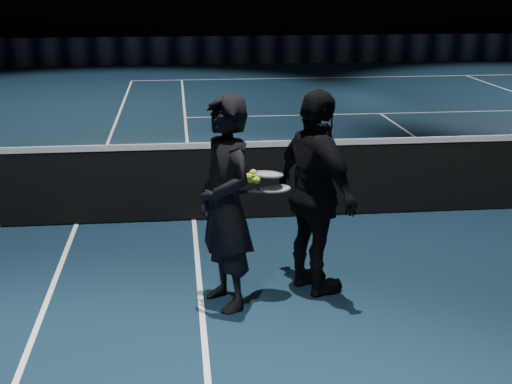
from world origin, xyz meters
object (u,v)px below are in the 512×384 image
Objects in this scene: player_b at (316,194)px; racket_upper at (268,174)px; racket_lower at (275,189)px; player_a at (226,204)px; tennis_balls at (253,178)px.

player_b is 0.50m from racket_upper.
racket_upper is at bearing 141.34° from racket_lower.
racket_lower is 0.14m from racket_upper.
racket_upper is (-0.06, 0.03, 0.12)m from racket_lower.
player_a and player_b have the same top height.
player_b is 2.76× the size of racket_lower.
player_a is 0.33m from tennis_balls.
player_b is 0.63m from tennis_balls.
tennis_balls is (-0.58, -0.14, 0.21)m from player_b.
racket_upper is (0.38, 0.13, 0.21)m from player_a.
player_b is at bearing -9.08° from racket_upper.
racket_upper is 5.67× the size of tennis_balls.
player_a is 2.76× the size of racket_upper.
player_a is 15.64× the size of tennis_balls.
player_a is at bearing -165.12° from tennis_balls.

